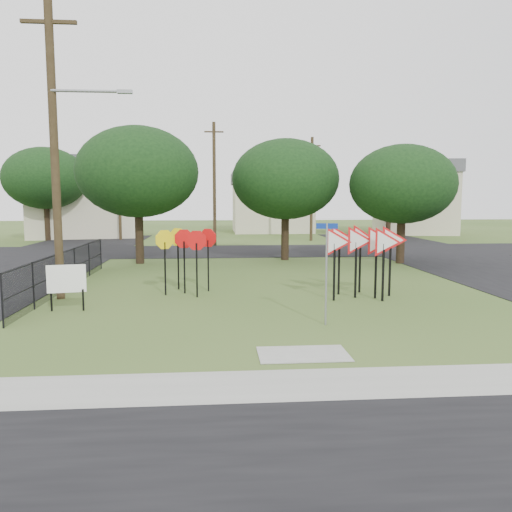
{
  "coord_description": "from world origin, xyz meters",
  "views": [
    {
      "loc": [
        -1.9,
        -13.03,
        3.43
      ],
      "look_at": [
        -0.62,
        3.0,
        1.6
      ],
      "focal_mm": 35.0,
      "sensor_mm": 36.0,
      "label": 1
    }
  ],
  "objects_px": {
    "yield_sign_cluster": "(363,244)",
    "info_board": "(66,280)",
    "street_name_sign": "(326,267)",
    "stop_sign_cluster": "(186,245)"
  },
  "relations": [
    {
      "from": "street_name_sign",
      "to": "info_board",
      "type": "bearing_deg",
      "value": 162.91
    },
    {
      "from": "street_name_sign",
      "to": "stop_sign_cluster",
      "type": "height_order",
      "value": "street_name_sign"
    },
    {
      "from": "yield_sign_cluster",
      "to": "info_board",
      "type": "height_order",
      "value": "yield_sign_cluster"
    },
    {
      "from": "street_name_sign",
      "to": "stop_sign_cluster",
      "type": "xyz_separation_m",
      "value": [
        -4.07,
        5.01,
        0.15
      ]
    },
    {
      "from": "info_board",
      "to": "street_name_sign",
      "type": "bearing_deg",
      "value": -17.09
    },
    {
      "from": "yield_sign_cluster",
      "to": "info_board",
      "type": "xyz_separation_m",
      "value": [
        -9.71,
        -1.42,
        -0.92
      ]
    },
    {
      "from": "stop_sign_cluster",
      "to": "yield_sign_cluster",
      "type": "relative_size",
      "value": 0.72
    },
    {
      "from": "yield_sign_cluster",
      "to": "info_board",
      "type": "distance_m",
      "value": 9.86
    },
    {
      "from": "street_name_sign",
      "to": "info_board",
      "type": "relative_size",
      "value": 1.94
    },
    {
      "from": "stop_sign_cluster",
      "to": "street_name_sign",
      "type": "bearing_deg",
      "value": -50.92
    }
  ]
}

